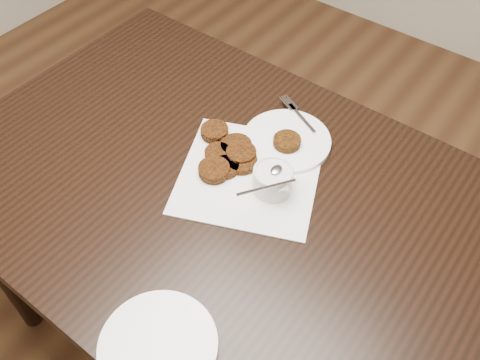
# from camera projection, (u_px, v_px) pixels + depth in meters

# --- Properties ---
(floor) EXTENTS (4.00, 4.00, 0.00)m
(floor) POSITION_uv_depth(u_px,v_px,m) (209.00, 352.00, 1.66)
(floor) COLOR brown
(floor) RESTS_ON ground
(table) EXTENTS (1.32, 0.85, 0.75)m
(table) POSITION_uv_depth(u_px,v_px,m) (234.00, 282.00, 1.40)
(table) COLOR black
(table) RESTS_ON floor
(napkin) EXTENTS (0.39, 0.39, 0.00)m
(napkin) POSITION_uv_depth(u_px,v_px,m) (249.00, 175.00, 1.15)
(napkin) COLOR white
(napkin) RESTS_ON table
(sauce_ramekin) EXTENTS (0.12, 0.12, 0.12)m
(sauce_ramekin) POSITION_uv_depth(u_px,v_px,m) (273.00, 170.00, 1.07)
(sauce_ramekin) COLOR silver
(sauce_ramekin) RESTS_ON napkin
(patty_cluster) EXTENTS (0.25, 0.25, 0.02)m
(patty_cluster) POSITION_uv_depth(u_px,v_px,m) (230.00, 155.00, 1.17)
(patty_cluster) COLOR #62300C
(patty_cluster) RESTS_ON napkin
(plate_with_patty) EXTENTS (0.27, 0.27, 0.03)m
(plate_with_patty) POSITION_uv_depth(u_px,v_px,m) (287.00, 139.00, 1.20)
(plate_with_patty) COLOR white
(plate_with_patty) RESTS_ON table
(plate_empty) EXTENTS (0.27, 0.27, 0.01)m
(plate_empty) POSITION_uv_depth(u_px,v_px,m) (158.00, 346.00, 0.89)
(plate_empty) COLOR white
(plate_empty) RESTS_ON table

